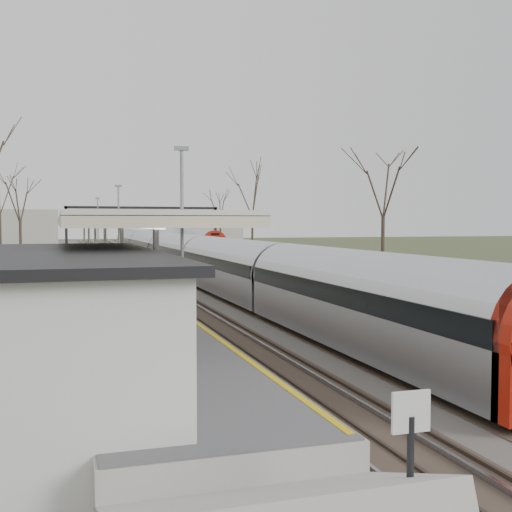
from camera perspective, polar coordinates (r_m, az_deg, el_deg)
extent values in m
cube|color=#474442|center=(60.59, -6.59, -0.63)|extent=(24.00, 160.00, 0.10)
cube|color=#4C3828|center=(59.77, -12.26, -0.69)|extent=(2.60, 160.00, 0.06)
cube|color=gray|center=(59.71, -12.94, -0.63)|extent=(0.07, 160.00, 0.12)
cube|color=gray|center=(59.83, -11.57, -0.61)|extent=(0.07, 160.00, 0.12)
cube|color=#4C3828|center=(60.18, -8.93, -0.63)|extent=(2.60, 160.00, 0.06)
cube|color=gray|center=(60.07, -9.61, -0.58)|extent=(0.07, 160.00, 0.12)
cube|color=gray|center=(60.28, -8.26, -0.55)|extent=(0.07, 160.00, 0.12)
cube|color=#4C3828|center=(60.78, -5.67, -0.57)|extent=(2.60, 160.00, 0.06)
cube|color=gray|center=(60.63, -6.33, -0.52)|extent=(0.07, 160.00, 0.12)
cube|color=gray|center=(60.92, -5.01, -0.50)|extent=(0.07, 160.00, 0.12)
cube|color=#4C3828|center=(61.57, -2.48, -0.52)|extent=(2.60, 160.00, 0.06)
cube|color=gray|center=(61.39, -3.12, -0.46)|extent=(0.07, 160.00, 0.12)
cube|color=gray|center=(61.76, -1.83, -0.44)|extent=(0.07, 160.00, 0.12)
cube|color=#4C3828|center=(62.56, 0.63, -0.46)|extent=(2.60, 160.00, 0.06)
cube|color=gray|center=(62.34, 0.00, -0.41)|extent=(0.07, 160.00, 0.12)
cube|color=gray|center=(62.78, 1.25, -0.38)|extent=(0.07, 160.00, 0.12)
cube|color=#9E9B93|center=(42.12, -14.32, -1.67)|extent=(3.50, 69.00, 1.00)
cylinder|color=slate|center=(14.65, -8.86, -2.38)|extent=(0.14, 0.14, 3.00)
cylinder|color=slate|center=(22.57, -11.83, -0.53)|extent=(0.14, 0.14, 3.00)
cylinder|color=slate|center=(30.53, -13.25, 0.36)|extent=(0.14, 0.14, 3.00)
cylinder|color=slate|center=(38.51, -14.09, 0.88)|extent=(0.14, 0.14, 3.00)
cylinder|color=slate|center=(46.50, -14.64, 1.22)|extent=(0.14, 0.14, 3.00)
cylinder|color=slate|center=(54.49, -15.02, 1.46)|extent=(0.14, 0.14, 3.00)
cube|color=silver|center=(37.49, -14.03, 3.20)|extent=(4.10, 50.00, 0.12)
cube|color=beige|center=(37.49, -14.03, 2.94)|extent=(4.10, 50.00, 0.25)
cube|color=black|center=(89.44, -16.52, 2.32)|extent=(0.35, 0.35, 6.00)
cube|color=black|center=(92.02, -3.63, 2.46)|extent=(0.35, 0.35, 6.00)
cube|color=black|center=(90.18, -10.00, 4.25)|extent=(21.00, 0.35, 0.35)
cube|color=black|center=(90.16, -10.00, 3.80)|extent=(21.00, 0.25, 0.25)
cube|color=black|center=(89.38, -13.96, 3.32)|extent=(0.32, 0.22, 0.85)
sphere|color=#0CFF19|center=(89.24, -13.96, 3.48)|extent=(0.16, 0.16, 0.16)
cube|color=black|center=(89.65, -11.72, 3.34)|extent=(0.32, 0.22, 0.85)
sphere|color=#0CFF19|center=(89.51, -11.72, 3.51)|extent=(0.16, 0.16, 0.16)
cube|color=black|center=(90.06, -9.50, 3.36)|extent=(0.32, 0.22, 0.85)
sphere|color=#0CFF19|center=(89.92, -9.49, 3.52)|extent=(0.16, 0.16, 0.16)
cube|color=black|center=(90.60, -7.30, 3.38)|extent=(0.32, 0.22, 0.85)
sphere|color=#0CFF19|center=(90.46, -7.29, 3.54)|extent=(0.16, 0.16, 0.16)
cube|color=black|center=(91.27, -5.14, 3.39)|extent=(0.32, 0.22, 0.85)
sphere|color=#0CFF19|center=(91.13, -5.12, 3.55)|extent=(0.16, 0.16, 0.16)
cylinder|color=#2D231C|center=(52.84, 11.21, 1.19)|extent=(0.30, 0.30, 4.50)
cube|color=#A9ABB3|center=(47.61, -6.73, -0.35)|extent=(2.55, 75.00, 1.60)
cylinder|color=#A9ABB3|center=(47.58, -6.74, 0.43)|extent=(2.60, 74.70, 2.60)
cube|color=black|center=(47.57, -6.74, 0.55)|extent=(2.62, 74.40, 0.55)
cube|color=black|center=(47.67, -6.72, -1.46)|extent=(1.80, 74.00, 0.35)
cube|color=#A9ABB3|center=(88.84, -7.09, 1.19)|extent=(2.55, 45.00, 1.60)
cylinder|color=#A9ABB3|center=(88.82, -7.09, 1.61)|extent=(2.60, 44.70, 2.60)
cube|color=black|center=(88.82, -7.09, 1.68)|extent=(2.62, 44.40, 0.55)
cube|color=#9E1609|center=(66.92, -3.70, 0.58)|extent=(2.55, 0.50, 1.50)
cylinder|color=#9E1609|center=(66.95, -3.71, 1.18)|extent=(2.60, 0.60, 2.60)
cube|color=black|center=(66.67, -3.65, 1.44)|extent=(1.70, 0.12, 0.70)
sphere|color=white|center=(66.54, -4.37, 0.48)|extent=(0.22, 0.22, 0.22)
sphere|color=white|center=(66.94, -2.95, 0.50)|extent=(0.22, 0.22, 0.22)
cube|color=black|center=(88.87, -7.08, 0.60)|extent=(1.80, 44.00, 0.35)
imported|color=#294150|center=(18.51, -6.90, -3.14)|extent=(0.54, 0.72, 1.78)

